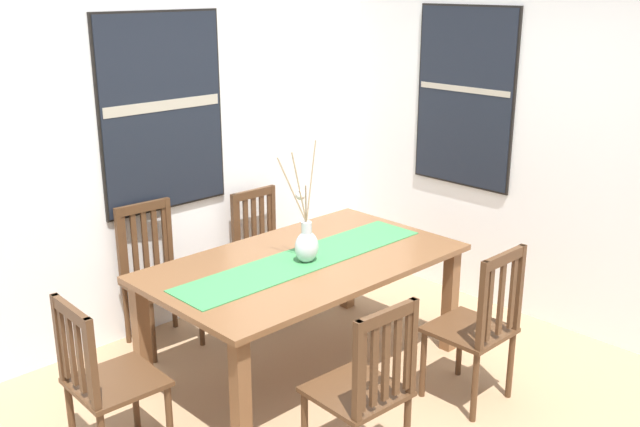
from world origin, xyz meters
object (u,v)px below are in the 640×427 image
chair_1 (478,326)px  painting_on_side_wall (465,98)px  centerpiece_vase (306,242)px  dining_table (304,274)px  painting_on_back_wall (162,113)px  chair_2 (366,387)px  chair_3 (156,273)px  chair_4 (105,379)px  chair_0 (265,246)px

chair_1 → painting_on_side_wall: size_ratio=0.73×
centerpiece_vase → dining_table: bearing=65.5°
centerpiece_vase → painting_on_back_wall: painting_on_back_wall is taller
dining_table → centerpiece_vase: bearing=-114.5°
chair_2 → chair_3: bearing=88.7°
chair_3 → painting_on_side_wall: bearing=-22.4°
chair_3 → dining_table: bearing=-65.4°
chair_3 → painting_on_back_wall: size_ratio=0.72×
centerpiece_vase → painting_on_back_wall: size_ratio=0.55×
painting_on_side_wall → painting_on_back_wall: bearing=150.5°
dining_table → chair_4: 1.36m
chair_4 → painting_on_side_wall: (3.05, 0.09, 1.06)m
centerpiece_vase → chair_2: size_ratio=0.77×
chair_3 → chair_4: 1.33m
chair_0 → chair_2: size_ratio=0.93×
chair_0 → painting_on_side_wall: 1.84m
painting_on_back_wall → painting_on_side_wall: bearing=-29.5°
painting_on_back_wall → painting_on_side_wall: (1.90, -1.08, 0.02)m
dining_table → chair_4: (-1.35, 0.00, -0.18)m
chair_3 → chair_4: size_ratio=1.05×
chair_4 → painting_on_side_wall: painting_on_side_wall is taller
chair_1 → chair_2: 0.95m
chair_2 → chair_3: (0.05, 1.94, 0.00)m
chair_1 → painting_on_side_wall: (1.24, 1.04, 1.05)m
centerpiece_vase → chair_1: bearing=-62.4°
chair_0 → painting_on_side_wall: painting_on_side_wall is taller
chair_3 → painting_on_back_wall: painting_on_back_wall is taller
dining_table → painting_on_side_wall: (1.70, 0.09, 0.88)m
painting_on_side_wall → chair_2: bearing=-154.4°
painting_on_side_wall → dining_table: bearing=-177.0°
chair_2 → chair_0: bearing=63.2°
painting_on_back_wall → chair_4: bearing=-134.5°
dining_table → chair_4: size_ratio=2.09×
dining_table → painting_on_back_wall: size_ratio=1.44×
chair_4 → painting_on_back_wall: size_ratio=0.69×
centerpiece_vase → painting_on_side_wall: 1.85m
dining_table → painting_on_back_wall: painting_on_back_wall is taller
chair_1 → painting_on_back_wall: painting_on_back_wall is taller
chair_1 → chair_4: chair_1 is taller
chair_2 → chair_3: 1.94m
chair_3 → chair_1: bearing=-64.8°
chair_2 → painting_on_side_wall: 2.65m
chair_2 → chair_4: size_ratio=1.03×
chair_1 → painting_on_back_wall: size_ratio=0.73×
chair_3 → painting_on_back_wall: bearing=37.9°
chair_3 → chair_4: bearing=-132.7°
painting_on_side_wall → chair_4: bearing=-178.3°
centerpiece_vase → chair_0: size_ratio=0.83×
dining_table → chair_3: chair_3 is taller
chair_1 → chair_2: (-0.95, -0.01, 0.01)m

